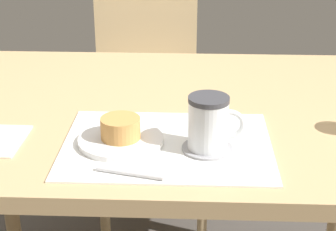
{
  "coord_description": "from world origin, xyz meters",
  "views": [
    {
      "loc": [
        0.06,
        -1.24,
        1.26
      ],
      "look_at": [
        0.01,
        -0.17,
        0.79
      ],
      "focal_mm": 60.0,
      "sensor_mm": 36.0,
      "label": 1
    }
  ],
  "objects_px": {
    "pastry": "(120,128)",
    "pastry_plate": "(121,140)",
    "dining_table": "(166,135)",
    "wooden_chair": "(149,92)",
    "coffee_mug": "(209,123)"
  },
  "relations": [
    {
      "from": "pastry",
      "to": "pastry_plate",
      "type": "bearing_deg",
      "value": 0.0
    },
    {
      "from": "dining_table",
      "to": "wooden_chair",
      "type": "distance_m",
      "value": 0.75
    },
    {
      "from": "wooden_chair",
      "to": "pastry_plate",
      "type": "bearing_deg",
      "value": 83.48
    },
    {
      "from": "pastry_plate",
      "to": "coffee_mug",
      "type": "relative_size",
      "value": 1.55
    },
    {
      "from": "dining_table",
      "to": "wooden_chair",
      "type": "height_order",
      "value": "wooden_chair"
    },
    {
      "from": "pastry_plate",
      "to": "pastry",
      "type": "relative_size",
      "value": 2.17
    },
    {
      "from": "dining_table",
      "to": "pastry_plate",
      "type": "bearing_deg",
      "value": -111.7
    },
    {
      "from": "dining_table",
      "to": "pastry_plate",
      "type": "distance_m",
      "value": 0.24
    },
    {
      "from": "pastry",
      "to": "coffee_mug",
      "type": "relative_size",
      "value": 0.71
    },
    {
      "from": "pastry",
      "to": "coffee_mug",
      "type": "xyz_separation_m",
      "value": [
        0.18,
        -0.02,
        0.03
      ]
    },
    {
      "from": "dining_table",
      "to": "coffee_mug",
      "type": "height_order",
      "value": "coffee_mug"
    },
    {
      "from": "dining_table",
      "to": "pastry",
      "type": "bearing_deg",
      "value": -111.7
    },
    {
      "from": "pastry_plate",
      "to": "pastry",
      "type": "height_order",
      "value": "pastry"
    },
    {
      "from": "pastry_plate",
      "to": "pastry",
      "type": "distance_m",
      "value": 0.03
    },
    {
      "from": "dining_table",
      "to": "wooden_chair",
      "type": "relative_size",
      "value": 1.37
    }
  ]
}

